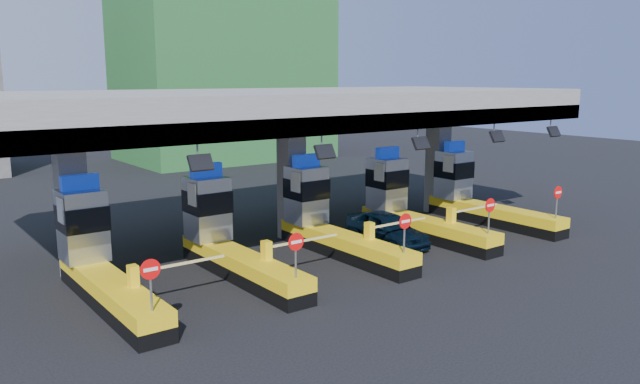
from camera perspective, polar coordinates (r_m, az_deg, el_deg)
ground at (r=27.66m, az=0.93°, el=-5.48°), size 120.00×120.00×0.00m
toll_canopy at (r=28.97m, az=-2.53°, el=7.55°), size 28.00×12.09×7.00m
toll_lane_far_left at (r=23.08m, az=-19.68°, el=-5.75°), size 4.43×8.00×4.16m
toll_lane_left at (r=24.90m, az=-8.62°, el=-4.07°), size 4.43×8.00×4.16m
toll_lane_center at (r=27.53m, az=0.59°, el=-2.56°), size 4.43×8.00×4.16m
toll_lane_right at (r=30.75m, az=8.02°, el=-1.28°), size 4.43×8.00×4.16m
toll_lane_far_right at (r=34.40m, az=13.96°, el=-0.24°), size 4.43×8.00×4.16m
bg_building_scaffold at (r=60.45m, az=-9.00°, el=16.41°), size 18.00×12.00×28.00m
van at (r=28.71m, az=6.11°, el=-3.34°), size 2.15×4.69×1.56m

